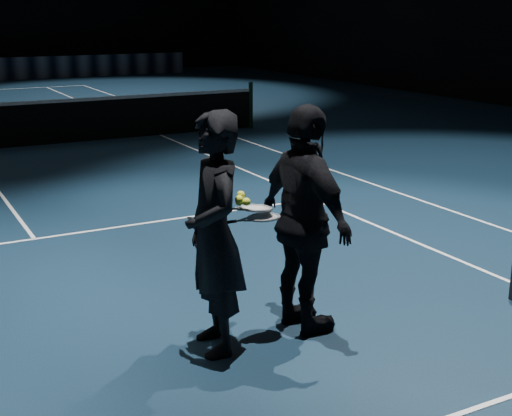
{
  "coord_description": "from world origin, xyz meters",
  "views": [
    {
      "loc": [
        -1.53,
        -15.14,
        2.75
      ],
      "look_at": [
        1.13,
        -10.15,
        1.18
      ],
      "focal_mm": 50.0,
      "sensor_mm": 36.0,
      "label": 1
    }
  ],
  "objects_px": {
    "racket_lower": "(264,217)",
    "racket_upper": "(256,208)",
    "tennis_balls": "(242,200)",
    "player_b": "(305,221)",
    "player_a": "(214,234)"
  },
  "relations": [
    {
      "from": "player_a",
      "to": "racket_lower",
      "type": "height_order",
      "value": "player_a"
    },
    {
      "from": "player_a",
      "to": "racket_upper",
      "type": "relative_size",
      "value": 2.95
    },
    {
      "from": "racket_lower",
      "to": "racket_upper",
      "type": "height_order",
      "value": "racket_upper"
    },
    {
      "from": "player_b",
      "to": "racket_upper",
      "type": "xyz_separation_m",
      "value": [
        -0.45,
        0.05,
        0.16
      ]
    },
    {
      "from": "racket_upper",
      "to": "player_a",
      "type": "bearing_deg",
      "value": -178.29
    },
    {
      "from": "player_b",
      "to": "racket_lower",
      "type": "xyz_separation_m",
      "value": [
        -0.4,
        0.01,
        0.09
      ]
    },
    {
      "from": "racket_lower",
      "to": "tennis_balls",
      "type": "relative_size",
      "value": 5.67
    },
    {
      "from": "racket_upper",
      "to": "tennis_balls",
      "type": "bearing_deg",
      "value": -170.43
    },
    {
      "from": "racket_upper",
      "to": "racket_lower",
      "type": "bearing_deg",
      "value": -42.66
    },
    {
      "from": "player_a",
      "to": "player_b",
      "type": "relative_size",
      "value": 1.0
    },
    {
      "from": "player_b",
      "to": "racket_lower",
      "type": "relative_size",
      "value": 2.95
    },
    {
      "from": "player_b",
      "to": "racket_upper",
      "type": "height_order",
      "value": "player_b"
    },
    {
      "from": "player_a",
      "to": "racket_lower",
      "type": "bearing_deg",
      "value": 96.29
    },
    {
      "from": "racket_lower",
      "to": "racket_upper",
      "type": "bearing_deg",
      "value": 141.34
    },
    {
      "from": "racket_lower",
      "to": "racket_upper",
      "type": "relative_size",
      "value": 1.0
    }
  ]
}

